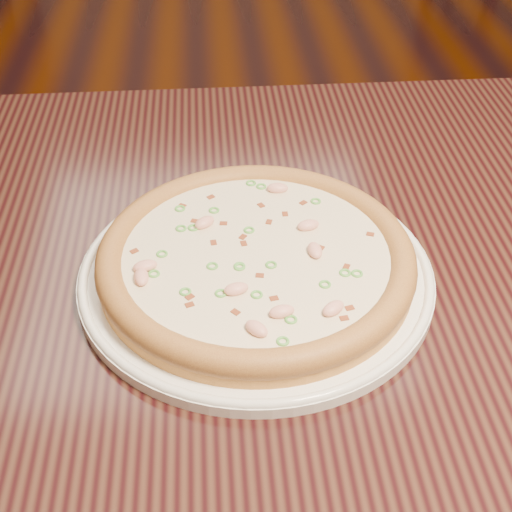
{
  "coord_description": "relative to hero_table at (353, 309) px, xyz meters",
  "views": [
    {
      "loc": [
        0.04,
        -0.68,
        1.23
      ],
      "look_at": [
        0.08,
        -0.12,
        0.78
      ],
      "focal_mm": 50.0,
      "sensor_mm": 36.0,
      "label": 1
    }
  ],
  "objects": [
    {
      "name": "plate",
      "position": [
        -0.12,
        -0.05,
        0.11
      ],
      "size": [
        0.36,
        0.36,
        0.02
      ],
      "color": "white",
      "rests_on": "hero_table"
    },
    {
      "name": "hero_table",
      "position": [
        0.0,
        0.0,
        0.0
      ],
      "size": [
        1.2,
        0.8,
        0.75
      ],
      "color": "black",
      "rests_on": "ground"
    },
    {
      "name": "pizza",
      "position": [
        -0.12,
        -0.05,
        0.13
      ],
      "size": [
        0.32,
        0.32,
        0.03
      ],
      "color": "#D18648",
      "rests_on": "plate"
    }
  ]
}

